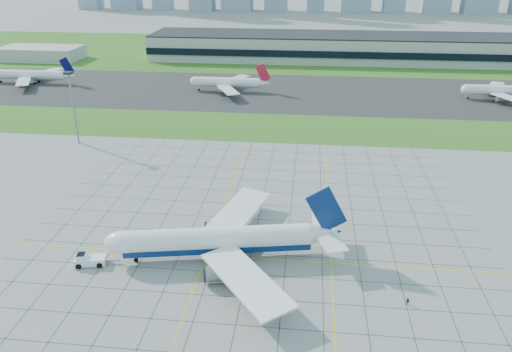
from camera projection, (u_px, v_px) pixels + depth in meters
The scene contains 15 objects.
ground at pixel (251, 253), 113.05m from camera, with size 1400.00×1400.00×0.00m, color #969691.
grass_median at pixel (278, 128), 194.71m from camera, with size 700.00×35.00×0.04m, color #33621C.
asphalt_taxiway at pixel (286, 92), 244.62m from camera, with size 700.00×75.00×0.04m, color #383838.
grass_far at pixel (294, 52), 344.45m from camera, with size 700.00×145.00×0.04m, color #33621C.
apron_markings at pixel (258, 229), 123.06m from camera, with size 120.00×130.00×0.03m.
terminal at pixel (357, 48), 314.46m from camera, with size 260.00×43.00×15.80m.
service_block at pixel (41, 53), 317.86m from camera, with size 50.00×25.00×8.00m, color #B7B7B2.
light_mast at pixel (72, 99), 172.37m from camera, with size 2.50×2.50×25.60m.
airliner at pixel (219, 240), 109.52m from camera, with size 52.80×53.01×16.77m.
pushback_tug at pixel (89, 260), 108.57m from camera, with size 9.90×4.46×2.72m.
crew_near at pixel (132, 246), 114.28m from camera, with size 0.63×0.41×1.72m, color black.
crew_far at pixel (408, 302), 96.14m from camera, with size 0.77×0.60×1.57m, color black.
distant_jet_0 at pixel (31, 75), 259.49m from camera, with size 43.54×42.66×14.08m.
distant_jet_1 at pixel (228, 82), 244.02m from camera, with size 37.47×42.66×14.08m.
distant_jet_2 at pixel (500, 90), 229.81m from camera, with size 34.49×42.66×14.08m.
Camera 1 is at (11.55, -95.33, 62.19)m, focal length 35.00 mm.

